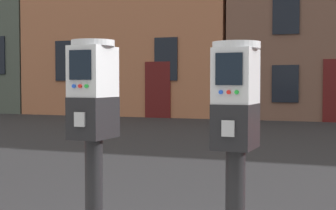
# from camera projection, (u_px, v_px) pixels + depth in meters

# --- Properties ---
(parking_meter_near_kerb) EXTENTS (0.23, 0.26, 1.38)m
(parking_meter_near_kerb) POSITION_uv_depth(u_px,v_px,m) (93.00, 126.00, 2.46)
(parking_meter_near_kerb) COLOR black
(parking_meter_near_kerb) RESTS_ON sidewalk_slab
(parking_meter_twin_adjacent) EXTENTS (0.23, 0.26, 1.35)m
(parking_meter_twin_adjacent) POSITION_uv_depth(u_px,v_px,m) (236.00, 135.00, 2.22)
(parking_meter_twin_adjacent) COLOR black
(parking_meter_twin_adjacent) RESTS_ON sidewalk_slab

